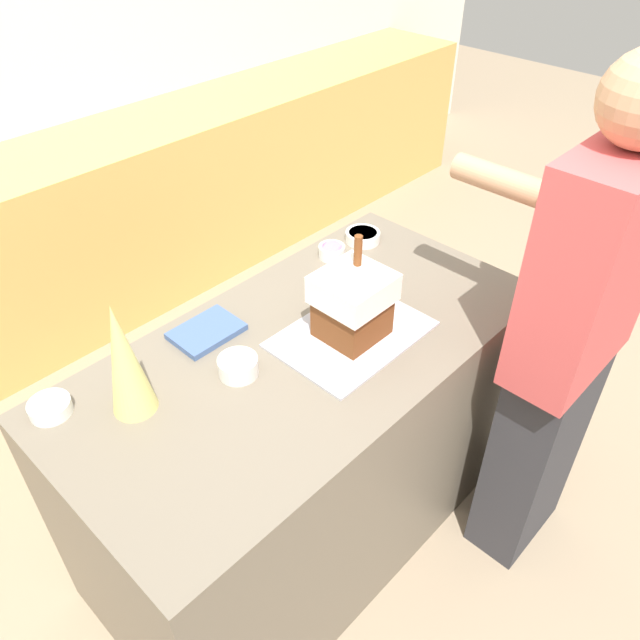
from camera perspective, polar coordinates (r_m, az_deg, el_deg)
ground_plane at (r=2.52m, az=-1.10°, el=-17.84°), size 12.00×12.00×0.00m
back_cabinet_block at (r=3.37m, az=-23.44°, el=5.96°), size 6.00×0.60×0.91m
kitchen_island at (r=2.17m, az=-1.25°, el=-11.31°), size 1.52×0.77×0.89m
baking_tray at (r=1.89m, az=2.90°, el=-1.30°), size 0.46×0.33×0.01m
gingerbread_house at (r=1.81m, az=3.02°, el=1.52°), size 0.20×0.19×0.30m
decorative_tree at (r=1.63m, az=-17.51°, el=-3.46°), size 0.12×0.12×0.34m
candy_bowl_beside_tree at (r=2.23m, az=1.08°, el=6.33°), size 0.09×0.09×0.04m
candy_bowl_center_rear at (r=2.33m, az=3.93°, el=7.67°), size 0.13×0.13×0.04m
candy_bowl_near_tray_right at (r=1.79m, az=-23.46°, el=-7.31°), size 0.11×0.11×0.04m
candy_bowl_near_tray_left at (r=1.76m, az=-7.50°, el=-4.15°), size 0.11×0.11×0.05m
cookbook at (r=1.91m, az=-10.33°, el=-1.04°), size 0.20×0.15×0.02m
person at (r=1.97m, az=21.63°, el=-2.20°), size 0.46×0.57×1.74m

